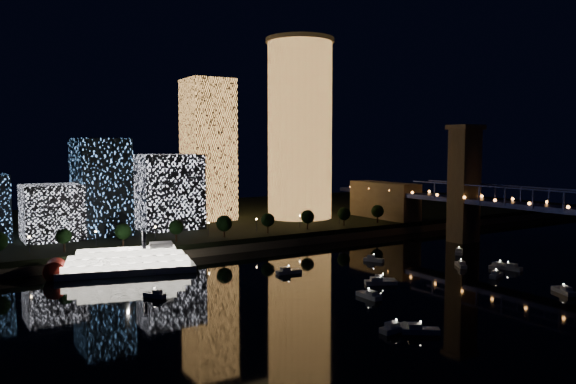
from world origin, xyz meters
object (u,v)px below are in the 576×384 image
truss_bridge (567,215)px  riverboat (120,263)px  tower_cylindrical (300,129)px  tower_rectangular (208,150)px

truss_bridge → riverboat: (-142.05, 63.00, -12.68)m
truss_bridge → riverboat: truss_bridge is taller
tower_cylindrical → riverboat: size_ratio=1.90×
riverboat → truss_bridge: bearing=-23.9°
tower_cylindrical → tower_rectangular: (-41.48, 18.72, -10.37)m
tower_rectangular → truss_bridge: tower_rectangular is taller
tower_cylindrical → tower_rectangular: bearing=155.7°
tower_cylindrical → truss_bridge: size_ratio=0.33×
tower_cylindrical → riverboat: bearing=-151.9°
tower_cylindrical → tower_rectangular: 46.68m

